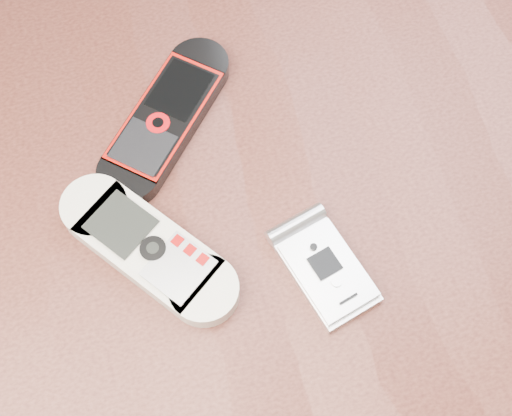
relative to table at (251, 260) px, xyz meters
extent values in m
plane|color=#472B19|center=(0.00, 0.00, -0.64)|extent=(4.00, 4.00, 0.00)
cube|color=black|center=(0.00, 0.00, 0.09)|extent=(1.20, 0.80, 0.03)
cube|color=beige|center=(-0.08, -0.01, 0.11)|extent=(0.14, 0.16, 0.02)
cube|color=black|center=(-0.04, 0.10, 0.11)|extent=(0.15, 0.16, 0.02)
cube|color=silver|center=(0.04, -0.06, 0.11)|extent=(0.07, 0.10, 0.01)
camera|label=1|loc=(-0.06, -0.22, 0.63)|focal=50.00mm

